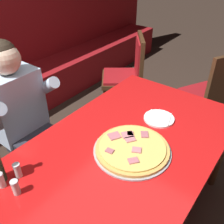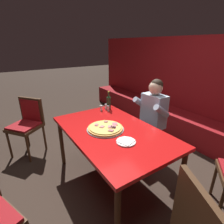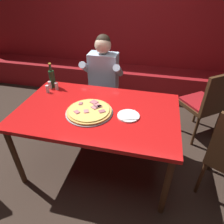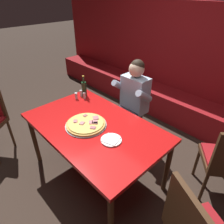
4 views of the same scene
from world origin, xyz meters
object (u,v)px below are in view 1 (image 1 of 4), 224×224
object	(u,v)px
shaker_red_pepper_flakes	(1,181)
shaker_oregano	(16,188)
dining_chair_far_left	(213,92)
diner_seated_blue_shirt	(26,117)
main_dining_table	(128,150)
plate_white_paper	(159,118)
pizza	(132,149)
dining_chair_near_left	(128,72)
shaker_black_pepper	(18,171)

from	to	relation	value
shaker_red_pepper_flakes	shaker_oregano	distance (m)	0.10
shaker_oregano	dining_chair_far_left	bearing A→B (deg)	-10.08
diner_seated_blue_shirt	dining_chair_far_left	size ratio (longest dim) A/B	1.27
diner_seated_blue_shirt	dining_chair_far_left	distance (m)	1.75
main_dining_table	shaker_red_pepper_flakes	distance (m)	0.74
main_dining_table	plate_white_paper	xyz separation A→B (m)	(0.32, -0.04, 0.08)
dining_chair_far_left	pizza	bearing A→B (deg)	177.30
main_dining_table	dining_chair_far_left	bearing A→B (deg)	-5.65
pizza	dining_chair_near_left	bearing A→B (deg)	34.64
pizza	shaker_red_pepper_flakes	xyz separation A→B (m)	(-0.61, 0.38, 0.02)
shaker_black_pepper	plate_white_paper	bearing A→B (deg)	-20.83
main_dining_table	shaker_black_pepper	size ratio (longest dim) A/B	18.44
shaker_red_pepper_flakes	diner_seated_blue_shirt	distance (m)	0.70
plate_white_paper	dining_chair_near_left	distance (m)	1.23
shaker_black_pepper	shaker_red_pepper_flakes	bearing A→B (deg)	172.82
shaker_red_pepper_flakes	shaker_oregano	size ratio (longest dim) A/B	1.00
plate_white_paper	dining_chair_near_left	size ratio (longest dim) A/B	0.22
diner_seated_blue_shirt	plate_white_paper	bearing A→B (deg)	-59.58
plate_white_paper	shaker_oregano	bearing A→B (deg)	165.16
plate_white_paper	diner_seated_blue_shirt	bearing A→B (deg)	120.42
pizza	shaker_black_pepper	distance (m)	0.63
main_dining_table	dining_chair_far_left	size ratio (longest dim) A/B	1.58
shaker_oregano	dining_chair_near_left	world-z (taller)	dining_chair_near_left
shaker_oregano	diner_seated_blue_shirt	distance (m)	0.76
shaker_red_pepper_flakes	shaker_black_pepper	size ratio (longest dim) A/B	1.00
pizza	plate_white_paper	size ratio (longest dim) A/B	2.17
shaker_oregano	diner_seated_blue_shirt	bearing A→B (deg)	51.27
main_dining_table	shaker_black_pepper	bearing A→B (deg)	152.31
pizza	shaker_red_pepper_flakes	world-z (taller)	shaker_red_pepper_flakes
main_dining_table	dining_chair_far_left	xyz separation A→B (m)	(1.30, -0.13, -0.13)
main_dining_table	plate_white_paper	size ratio (longest dim) A/B	7.55
plate_white_paper	shaker_red_pepper_flakes	distance (m)	1.04
shaker_black_pepper	diner_seated_blue_shirt	world-z (taller)	diner_seated_blue_shirt
dining_chair_near_left	shaker_oregano	bearing A→B (deg)	-162.48
main_dining_table	pizza	size ratio (longest dim) A/B	3.48
dining_chair_far_left	main_dining_table	bearing A→B (deg)	174.35
main_dining_table	diner_seated_blue_shirt	size ratio (longest dim) A/B	1.24
shaker_red_pepper_flakes	dining_chair_far_left	size ratio (longest dim) A/B	0.09
main_dining_table	dining_chair_near_left	world-z (taller)	dining_chair_near_left
main_dining_table	dining_chair_near_left	distance (m)	1.44
plate_white_paper	diner_seated_blue_shirt	world-z (taller)	diner_seated_blue_shirt
diner_seated_blue_shirt	dining_chair_far_left	xyz separation A→B (m)	(1.48, -0.93, -0.13)
shaker_red_pepper_flakes	pizza	bearing A→B (deg)	-31.88
pizza	dining_chair_near_left	world-z (taller)	dining_chair_near_left
pizza	shaker_black_pepper	world-z (taller)	shaker_black_pepper
plate_white_paper	pizza	bearing A→B (deg)	-176.04
pizza	shaker_red_pepper_flakes	bearing A→B (deg)	148.12
shaker_red_pepper_flakes	shaker_oregano	bearing A→B (deg)	-79.21
diner_seated_blue_shirt	dining_chair_near_left	size ratio (longest dim) A/B	1.31
pizza	dining_chair_far_left	bearing A→B (deg)	-2.70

